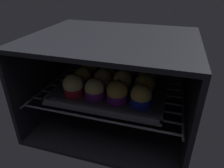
{
  "coord_description": "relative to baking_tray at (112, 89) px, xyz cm",
  "views": [
    {
      "loc": [
        20.59,
        -46.14,
        54.49
      ],
      "look_at": [
        0.0,
        21.25,
        17.06
      ],
      "focal_mm": 33.01,
      "sensor_mm": 36.0,
      "label": 1
    }
  ],
  "objects": [
    {
      "name": "muffin_row0_col1",
      "position": [
        -3.91,
        -8.31,
        3.72
      ],
      "size": [
        7.12,
        7.12,
        7.46
      ],
      "color": "#7A238C",
      "rests_on": "baking_tray"
    },
    {
      "name": "baking_tray",
      "position": [
        0.0,
        0.0,
        0.0
      ],
      "size": [
        41.47,
        33.24,
        2.2
      ],
      "color": "#4C4C51",
      "rests_on": "oven_rack"
    },
    {
      "name": "muffin_row1_col1",
      "position": [
        -3.8,
        0.33,
        3.7
      ],
      "size": [
        7.12,
        7.12,
        7.36
      ],
      "color": "silver",
      "rests_on": "baking_tray"
    },
    {
      "name": "muffin_row0_col3",
      "position": [
        12.72,
        -8.36,
        3.92
      ],
      "size": [
        7.19,
        7.19,
        7.72
      ],
      "color": "#1928B7",
      "rests_on": "baking_tray"
    },
    {
      "name": "muffin_row2_col0",
      "position": [
        -12.58,
        8.19,
        3.98
      ],
      "size": [
        7.12,
        7.12,
        7.89
      ],
      "color": "#1928B7",
      "rests_on": "baking_tray"
    },
    {
      "name": "muffin_row2_col3",
      "position": [
        12.05,
        8.42,
        3.86
      ],
      "size": [
        7.28,
        7.28,
        7.71
      ],
      "color": "#1928B7",
      "rests_on": "baking_tray"
    },
    {
      "name": "muffin_row0_col2",
      "position": [
        4.39,
        -8.41,
        4.0
      ],
      "size": [
        7.27,
        7.27,
        8.09
      ],
      "color": "#7A238C",
      "rests_on": "baking_tray"
    },
    {
      "name": "muffin_row0_col0",
      "position": [
        -12.16,
        -8.54,
        4.11
      ],
      "size": [
        7.55,
        7.55,
        8.05
      ],
      "color": "red",
      "rests_on": "baking_tray"
    },
    {
      "name": "muffin_row2_col2",
      "position": [
        3.79,
        8.23,
        4.01
      ],
      "size": [
        7.12,
        7.12,
        7.88
      ],
      "color": "#1928B7",
      "rests_on": "baking_tray"
    },
    {
      "name": "muffin_row1_col2",
      "position": [
        4.1,
        0.25,
        4.18
      ],
      "size": [
        7.17,
        7.17,
        8.31
      ],
      "color": "#0C8C84",
      "rests_on": "baking_tray"
    },
    {
      "name": "muffin_row1_col3",
      "position": [
        12.59,
        -0.13,
        3.86
      ],
      "size": [
        7.6,
        7.6,
        8.07
      ],
      "color": "#1928B7",
      "rests_on": "baking_tray"
    },
    {
      "name": "oven_rack",
      "position": [
        0.0,
        0.75,
        -1.07
      ],
      "size": [
        54.8,
        42.0,
        0.8
      ],
      "color": "#51515B",
      "rests_on": "oven_cavity"
    },
    {
      "name": "muffin_row1_col0",
      "position": [
        -12.2,
        -0.26,
        3.72
      ],
      "size": [
        7.12,
        7.12,
        7.39
      ],
      "color": "#1928B7",
      "rests_on": "baking_tray"
    },
    {
      "name": "muffin_row2_col1",
      "position": [
        -4.19,
        8.1,
        3.91
      ],
      "size": [
        7.12,
        7.12,
        7.66
      ],
      "color": "red",
      "rests_on": "baking_tray"
    },
    {
      "name": "oven_cavity",
      "position": [
        0.0,
        4.99,
        2.33
      ],
      "size": [
        59.0,
        47.0,
        37.0
      ],
      "color": "black",
      "rests_on": "ground"
    }
  ]
}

